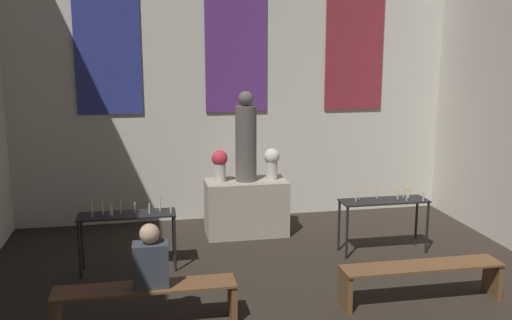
# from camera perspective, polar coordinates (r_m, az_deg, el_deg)

# --- Properties ---
(wall_back) EXTENTS (7.43, 0.16, 5.64)m
(wall_back) POSITION_cam_1_polar(r_m,az_deg,el_deg) (9.44, -2.09, 11.24)
(wall_back) COLOR silver
(wall_back) RESTS_ON ground_plane
(altar) EXTENTS (1.24, 0.64, 0.85)m
(altar) POSITION_cam_1_polar(r_m,az_deg,el_deg) (8.82, -0.99, -4.75)
(altar) COLOR #ADA38E
(altar) RESTS_ON ground_plane
(statue) EXTENTS (0.32, 0.32, 1.36)m
(statue) POSITION_cam_1_polar(r_m,az_deg,el_deg) (8.59, -1.01, 2.03)
(statue) COLOR #5B5651
(statue) RESTS_ON altar
(flower_vase_left) EXTENTS (0.24, 0.24, 0.48)m
(flower_vase_left) POSITION_cam_1_polar(r_m,az_deg,el_deg) (8.59, -3.65, -0.36)
(flower_vase_left) COLOR beige
(flower_vase_left) RESTS_ON altar
(flower_vase_right) EXTENTS (0.24, 0.24, 0.48)m
(flower_vase_right) POSITION_cam_1_polar(r_m,az_deg,el_deg) (8.73, 1.60, -0.16)
(flower_vase_right) COLOR beige
(flower_vase_right) RESTS_ON altar
(candle_rack_left) EXTENTS (1.24, 0.39, 0.96)m
(candle_rack_left) POSITION_cam_1_polar(r_m,az_deg,el_deg) (7.54, -12.77, -6.07)
(candle_rack_left) COLOR black
(candle_rack_left) RESTS_ON ground_plane
(candle_rack_right) EXTENTS (1.24, 0.39, 0.96)m
(candle_rack_right) POSITION_cam_1_polar(r_m,az_deg,el_deg) (8.20, 12.69, -4.66)
(candle_rack_right) COLOR black
(candle_rack_right) RESTS_ON ground_plane
(pew_back_left) EXTENTS (1.87, 0.36, 0.45)m
(pew_back_left) POSITION_cam_1_polar(r_m,az_deg,el_deg) (6.16, -10.96, -13.32)
(pew_back_left) COLOR brown
(pew_back_left) RESTS_ON ground_plane
(pew_back_right) EXTENTS (1.87, 0.36, 0.45)m
(pew_back_right) POSITION_cam_1_polar(r_m,az_deg,el_deg) (6.85, 16.20, -10.98)
(pew_back_right) COLOR brown
(pew_back_right) RESTS_ON ground_plane
(person_seated) EXTENTS (0.36, 0.24, 0.67)m
(person_seated) POSITION_cam_1_polar(r_m,az_deg,el_deg) (6.00, -10.51, -9.72)
(person_seated) COLOR #383D47
(person_seated) RESTS_ON pew_back_left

